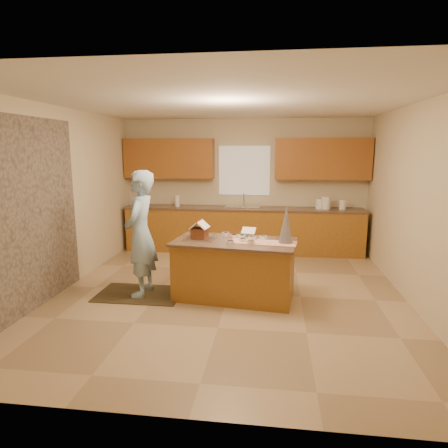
% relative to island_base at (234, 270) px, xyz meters
% --- Properties ---
extents(floor, '(5.50, 5.50, 0.00)m').
position_rel_island_base_xyz_m(floor, '(-0.09, 0.13, -0.40)').
color(floor, tan).
rests_on(floor, ground).
extents(ceiling, '(5.50, 5.50, 0.00)m').
position_rel_island_base_xyz_m(ceiling, '(-0.09, 0.13, 2.30)').
color(ceiling, silver).
rests_on(ceiling, floor).
extents(wall_back, '(5.50, 5.50, 0.00)m').
position_rel_island_base_xyz_m(wall_back, '(-0.09, 2.88, 0.95)').
color(wall_back, beige).
rests_on(wall_back, floor).
extents(wall_front, '(5.50, 5.50, 0.00)m').
position_rel_island_base_xyz_m(wall_front, '(-0.09, -2.62, 0.95)').
color(wall_front, beige).
rests_on(wall_front, floor).
extents(wall_left, '(5.50, 5.50, 0.00)m').
position_rel_island_base_xyz_m(wall_left, '(-2.59, 0.13, 0.95)').
color(wall_left, beige).
rests_on(wall_left, floor).
extents(wall_right, '(5.50, 5.50, 0.00)m').
position_rel_island_base_xyz_m(wall_right, '(2.41, 0.13, 0.95)').
color(wall_right, beige).
rests_on(wall_right, floor).
extents(stone_accent, '(0.00, 2.50, 2.50)m').
position_rel_island_base_xyz_m(stone_accent, '(-2.57, -0.67, 0.85)').
color(stone_accent, gray).
rests_on(stone_accent, wall_left).
extents(window_curtain, '(1.05, 0.03, 1.00)m').
position_rel_island_base_xyz_m(window_curtain, '(-0.09, 2.85, 1.25)').
color(window_curtain, white).
rests_on(window_curtain, wall_back).
extents(back_counter_base, '(4.80, 0.60, 0.88)m').
position_rel_island_base_xyz_m(back_counter_base, '(-0.09, 2.58, 0.04)').
color(back_counter_base, '#9B6820').
rests_on(back_counter_base, floor).
extents(back_counter_top, '(4.85, 0.63, 0.04)m').
position_rel_island_base_xyz_m(back_counter_top, '(-0.09, 2.58, 0.50)').
color(back_counter_top, brown).
rests_on(back_counter_top, back_counter_base).
extents(upper_cabinet_left, '(1.85, 0.35, 0.80)m').
position_rel_island_base_xyz_m(upper_cabinet_left, '(-1.64, 2.70, 1.50)').
color(upper_cabinet_left, '#9E5A21').
rests_on(upper_cabinet_left, wall_back).
extents(upper_cabinet_right, '(1.85, 0.35, 0.80)m').
position_rel_island_base_xyz_m(upper_cabinet_right, '(1.46, 2.70, 1.50)').
color(upper_cabinet_right, '#9E5A21').
rests_on(upper_cabinet_right, wall_back).
extents(sink, '(0.70, 0.45, 0.12)m').
position_rel_island_base_xyz_m(sink, '(-0.09, 2.58, 0.49)').
color(sink, silver).
rests_on(sink, back_counter_top).
extents(faucet, '(0.03, 0.03, 0.28)m').
position_rel_island_base_xyz_m(faucet, '(-0.09, 2.76, 0.66)').
color(faucet, silver).
rests_on(faucet, back_counter_top).
extents(island_base, '(1.71, 1.00, 0.79)m').
position_rel_island_base_xyz_m(island_base, '(0.00, 0.00, 0.00)').
color(island_base, '#9B6820').
rests_on(island_base, floor).
extents(island_top, '(1.79, 1.08, 0.04)m').
position_rel_island_base_xyz_m(island_top, '(0.00, -0.00, 0.41)').
color(island_top, brown).
rests_on(island_top, island_base).
extents(table_runner, '(0.93, 0.43, 0.01)m').
position_rel_island_base_xyz_m(table_runner, '(0.40, -0.05, 0.43)').
color(table_runner, '#B4280C').
rests_on(table_runner, island_top).
extents(baking_tray, '(0.45, 0.35, 0.02)m').
position_rel_island_base_xyz_m(baking_tray, '(-0.50, 0.01, 0.44)').
color(baking_tray, silver).
rests_on(baking_tray, island_top).
extents(cookbook, '(0.22, 0.18, 0.08)m').
position_rel_island_base_xyz_m(cookbook, '(0.18, 0.32, 0.51)').
color(cookbook, white).
rests_on(cookbook, island_top).
extents(tinsel_tree, '(0.22, 0.22, 0.50)m').
position_rel_island_base_xyz_m(tinsel_tree, '(0.70, -0.04, 0.68)').
color(tinsel_tree, silver).
rests_on(tinsel_tree, island_top).
extents(rug, '(1.21, 0.79, 0.01)m').
position_rel_island_base_xyz_m(rug, '(-1.38, -0.07, -0.39)').
color(rug, black).
rests_on(rug, floor).
extents(boy, '(0.43, 0.66, 1.79)m').
position_rel_island_base_xyz_m(boy, '(-1.33, -0.07, 0.51)').
color(boy, '#95B7D3').
rests_on(boy, rug).
extents(canister_a, '(0.15, 0.15, 0.20)m').
position_rel_island_base_xyz_m(canister_a, '(1.44, 2.58, 0.63)').
color(canister_a, white).
rests_on(canister_a, back_counter_top).
extents(canister_b, '(0.17, 0.17, 0.24)m').
position_rel_island_base_xyz_m(canister_b, '(1.56, 2.58, 0.64)').
color(canister_b, white).
rests_on(canister_b, back_counter_top).
extents(canister_c, '(0.13, 0.13, 0.18)m').
position_rel_island_base_xyz_m(canister_c, '(1.88, 2.58, 0.62)').
color(canister_c, white).
rests_on(canister_c, back_counter_top).
extents(paper_towel, '(0.10, 0.10, 0.22)m').
position_rel_island_base_xyz_m(paper_towel, '(-1.46, 2.58, 0.63)').
color(paper_towel, white).
rests_on(paper_towel, back_counter_top).
extents(gingerbread_house, '(0.27, 0.28, 0.25)m').
position_rel_island_base_xyz_m(gingerbread_house, '(-0.50, 0.01, 0.55)').
color(gingerbread_house, brown).
rests_on(gingerbread_house, baking_tray).
extents(candy_bowls, '(0.67, 0.61, 0.05)m').
position_rel_island_base_xyz_m(candy_bowls, '(0.11, 0.07, 0.46)').
color(candy_bowls, orange).
rests_on(candy_bowls, island_top).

